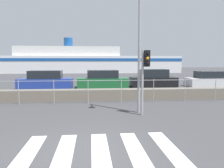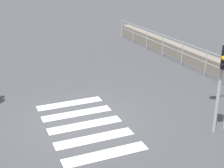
{
  "view_description": "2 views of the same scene",
  "coord_description": "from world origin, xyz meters",
  "views": [
    {
      "loc": [
        0.17,
        -5.45,
        2.26
      ],
      "look_at": [
        0.89,
        2.0,
        1.5
      ],
      "focal_mm": 35.0,
      "sensor_mm": 36.0,
      "label": 1
    },
    {
      "loc": [
        8.88,
        -2.61,
        4.74
      ],
      "look_at": [
        0.23,
        1.0,
        1.2
      ],
      "focal_mm": 50.0,
      "sensor_mm": 36.0,
      "label": 2
    }
  ],
  "objects": [
    {
      "name": "ground_plane",
      "position": [
        0.0,
        0.0,
        0.0
      ],
      "size": [
        160.0,
        160.0,
        0.0
      ],
      "primitive_type": "plane",
      "color": "#424244"
    },
    {
      "name": "crosswalk",
      "position": [
        0.39,
        0.0,
        0.0
      ],
      "size": [
        4.05,
        2.4,
        0.01
      ],
      "color": "silver",
      "rests_on": "ground_plane"
    },
    {
      "name": "traffic_light_far",
      "position": [
        2.42,
        3.49,
        2.01
      ],
      "size": [
        0.34,
        0.32,
        2.74
      ],
      "color": "#9EA0A3",
      "rests_on": "ground_plane"
    }
  ]
}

